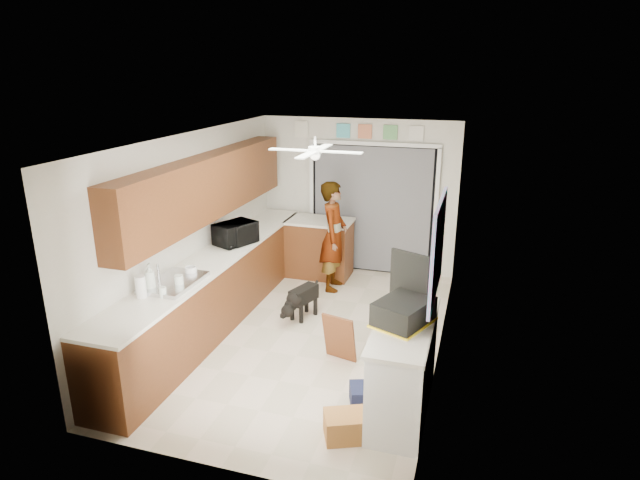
# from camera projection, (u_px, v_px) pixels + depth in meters

# --- Properties ---
(floor) EXTENTS (5.00, 5.00, 0.00)m
(floor) POSITION_uv_depth(u_px,v_px,m) (311.00, 334.00, 6.84)
(floor) COLOR beige
(floor) RESTS_ON ground
(ceiling) EXTENTS (5.00, 5.00, 0.00)m
(ceiling) POSITION_uv_depth(u_px,v_px,m) (310.00, 138.00, 6.07)
(ceiling) COLOR white
(ceiling) RESTS_ON ground
(wall_back) EXTENTS (3.20, 0.00, 3.20)m
(wall_back) POSITION_uv_depth(u_px,v_px,m) (358.00, 196.00, 8.73)
(wall_back) COLOR beige
(wall_back) RESTS_ON ground
(wall_front) EXTENTS (3.20, 0.00, 3.20)m
(wall_front) POSITION_uv_depth(u_px,v_px,m) (212.00, 338.00, 4.18)
(wall_front) COLOR beige
(wall_front) RESTS_ON ground
(wall_left) EXTENTS (0.00, 5.00, 5.00)m
(wall_left) POSITION_uv_depth(u_px,v_px,m) (193.00, 231.00, 6.90)
(wall_left) COLOR beige
(wall_left) RESTS_ON ground
(wall_right) EXTENTS (0.00, 5.00, 5.00)m
(wall_right) POSITION_uv_depth(u_px,v_px,m) (445.00, 255.00, 6.01)
(wall_right) COLOR beige
(wall_right) RESTS_ON ground
(left_base_cabinets) EXTENTS (0.60, 4.80, 0.90)m
(left_base_cabinets) POSITION_uv_depth(u_px,v_px,m) (217.00, 290.00, 7.07)
(left_base_cabinets) COLOR #632F17
(left_base_cabinets) RESTS_ON floor
(left_countertop) EXTENTS (0.62, 4.80, 0.04)m
(left_countertop) POSITION_uv_depth(u_px,v_px,m) (216.00, 257.00, 6.92)
(left_countertop) COLOR white
(left_countertop) RESTS_ON left_base_cabinets
(upper_cabinets) EXTENTS (0.32, 4.00, 0.80)m
(upper_cabinets) POSITION_uv_depth(u_px,v_px,m) (209.00, 186.00, 6.87)
(upper_cabinets) COLOR #632F17
(upper_cabinets) RESTS_ON wall_left
(sink_basin) EXTENTS (0.50, 0.76, 0.06)m
(sink_basin) POSITION_uv_depth(u_px,v_px,m) (174.00, 283.00, 6.00)
(sink_basin) COLOR silver
(sink_basin) RESTS_ON left_countertop
(faucet) EXTENTS (0.03, 0.03, 0.22)m
(faucet) POSITION_uv_depth(u_px,v_px,m) (158.00, 273.00, 6.02)
(faucet) COLOR silver
(faucet) RESTS_ON left_countertop
(peninsula_base) EXTENTS (1.00, 0.60, 0.90)m
(peninsula_base) POSITION_uv_depth(u_px,v_px,m) (319.00, 249.00, 8.66)
(peninsula_base) COLOR #632F17
(peninsula_base) RESTS_ON floor
(peninsula_top) EXTENTS (1.04, 0.64, 0.04)m
(peninsula_top) POSITION_uv_depth(u_px,v_px,m) (319.00, 221.00, 8.52)
(peninsula_top) COLOR white
(peninsula_top) RESTS_ON peninsula_base
(back_opening_recess) EXTENTS (2.00, 0.06, 2.10)m
(back_opening_recess) POSITION_uv_depth(u_px,v_px,m) (372.00, 210.00, 8.69)
(back_opening_recess) COLOR black
(back_opening_recess) RESTS_ON wall_back
(curtain_panel) EXTENTS (1.90, 0.03, 2.05)m
(curtain_panel) POSITION_uv_depth(u_px,v_px,m) (371.00, 210.00, 8.66)
(curtain_panel) COLOR slate
(curtain_panel) RESTS_ON wall_back
(door_trim_left) EXTENTS (0.06, 0.04, 2.10)m
(door_trim_left) POSITION_uv_depth(u_px,v_px,m) (312.00, 205.00, 8.95)
(door_trim_left) COLOR white
(door_trim_left) RESTS_ON wall_back
(door_trim_right) EXTENTS (0.06, 0.04, 2.10)m
(door_trim_right) POSITION_uv_depth(u_px,v_px,m) (435.00, 215.00, 8.38)
(door_trim_right) COLOR white
(door_trim_right) RESTS_ON wall_back
(door_trim_head) EXTENTS (2.10, 0.04, 0.06)m
(door_trim_head) POSITION_uv_depth(u_px,v_px,m) (374.00, 144.00, 8.33)
(door_trim_head) COLOR white
(door_trim_head) RESTS_ON wall_back
(header_frame_1) EXTENTS (0.22, 0.02, 0.22)m
(header_frame_1) POSITION_uv_depth(u_px,v_px,m) (343.00, 131.00, 8.45)
(header_frame_1) COLOR #4CBACD
(header_frame_1) RESTS_ON wall_back
(header_frame_2) EXTENTS (0.22, 0.02, 0.22)m
(header_frame_2) POSITION_uv_depth(u_px,v_px,m) (365.00, 132.00, 8.35)
(header_frame_2) COLOR #D2744E
(header_frame_2) RESTS_ON wall_back
(header_frame_3) EXTENTS (0.22, 0.02, 0.22)m
(header_frame_3) POSITION_uv_depth(u_px,v_px,m) (390.00, 132.00, 8.24)
(header_frame_3) COLOR #5CA15F
(header_frame_3) RESTS_ON wall_back
(header_frame_4) EXTENTS (0.22, 0.02, 0.22)m
(header_frame_4) POSITION_uv_depth(u_px,v_px,m) (416.00, 133.00, 8.12)
(header_frame_4) COLOR silver
(header_frame_4) RESTS_ON wall_back
(route66_sign) EXTENTS (0.22, 0.02, 0.26)m
(route66_sign) POSITION_uv_depth(u_px,v_px,m) (301.00, 129.00, 8.64)
(route66_sign) COLOR silver
(route66_sign) RESTS_ON wall_back
(right_counter_base) EXTENTS (0.50, 1.40, 0.90)m
(right_counter_base) POSITION_uv_depth(u_px,v_px,m) (404.00, 369.00, 5.24)
(right_counter_base) COLOR white
(right_counter_base) RESTS_ON floor
(right_counter_top) EXTENTS (0.54, 1.44, 0.04)m
(right_counter_top) POSITION_uv_depth(u_px,v_px,m) (405.00, 325.00, 5.09)
(right_counter_top) COLOR white
(right_counter_top) RESTS_ON right_counter_base
(abstract_painting) EXTENTS (0.03, 1.15, 0.95)m
(abstract_painting) POSITION_uv_depth(u_px,v_px,m) (438.00, 249.00, 4.98)
(abstract_painting) COLOR #FF5DD7
(abstract_painting) RESTS_ON wall_right
(ceiling_fan) EXTENTS (1.14, 1.14, 0.24)m
(ceiling_fan) POSITION_uv_depth(u_px,v_px,m) (315.00, 151.00, 6.31)
(ceiling_fan) COLOR white
(ceiling_fan) RESTS_ON ceiling
(microwave) EXTENTS (0.56, 0.65, 0.30)m
(microwave) POSITION_uv_depth(u_px,v_px,m) (235.00, 233.00, 7.32)
(microwave) COLOR black
(microwave) RESTS_ON left_countertop
(soap_bottle) EXTENTS (0.15, 0.15, 0.32)m
(soap_bottle) POSITION_uv_depth(u_px,v_px,m) (150.00, 277.00, 5.78)
(soap_bottle) COLOR silver
(soap_bottle) RESTS_ON left_countertop
(cup) EXTENTS (0.17, 0.17, 0.11)m
(cup) POSITION_uv_depth(u_px,v_px,m) (191.00, 271.00, 6.23)
(cup) COLOR white
(cup) RESTS_ON left_countertop
(jar_a) EXTENTS (0.11, 0.11, 0.14)m
(jar_a) POSITION_uv_depth(u_px,v_px,m) (179.00, 281.00, 5.90)
(jar_a) COLOR silver
(jar_a) RESTS_ON left_countertop
(jar_b) EXTENTS (0.08, 0.08, 0.12)m
(jar_b) POSITION_uv_depth(u_px,v_px,m) (163.00, 292.00, 5.65)
(jar_b) COLOR silver
(jar_b) RESTS_ON left_countertop
(paper_towel_roll) EXTENTS (0.13, 0.13, 0.24)m
(paper_towel_roll) POSITION_uv_depth(u_px,v_px,m) (141.00, 287.00, 5.63)
(paper_towel_roll) COLOR white
(paper_towel_roll) RESTS_ON left_countertop
(suitcase) EXTENTS (0.59, 0.67, 0.24)m
(suitcase) POSITION_uv_depth(u_px,v_px,m) (404.00, 312.00, 5.06)
(suitcase) COLOR black
(suitcase) RESTS_ON right_counter_top
(suitcase_rim) EXTENTS (0.63, 0.70, 0.02)m
(suitcase_rim) POSITION_uv_depth(u_px,v_px,m) (403.00, 322.00, 5.09)
(suitcase_rim) COLOR yellow
(suitcase_rim) RESTS_ON suitcase
(suitcase_lid) EXTENTS (0.40, 0.19, 0.50)m
(suitcase_lid) POSITION_uv_depth(u_px,v_px,m) (409.00, 276.00, 5.25)
(suitcase_lid) COLOR black
(suitcase_lid) RESTS_ON suitcase
(cardboard_box) EXTENTS (0.48, 0.42, 0.24)m
(cardboard_box) POSITION_uv_depth(u_px,v_px,m) (346.00, 426.00, 4.91)
(cardboard_box) COLOR #B47538
(cardboard_box) RESTS_ON floor
(navy_crate) EXTENTS (0.41, 0.37, 0.20)m
(navy_crate) POSITION_uv_depth(u_px,v_px,m) (367.00, 395.00, 5.40)
(navy_crate) COLOR #161B38
(navy_crate) RESTS_ON floor
(cabinet_door_panel) EXTENTS (0.42, 0.24, 0.58)m
(cabinet_door_panel) POSITION_uv_depth(u_px,v_px,m) (339.00, 338.00, 6.15)
(cabinet_door_panel) COLOR #632F17
(cabinet_door_panel) RESTS_ON floor
(man) EXTENTS (0.45, 0.64, 1.68)m
(man) POSITION_uv_depth(u_px,v_px,m) (334.00, 236.00, 8.03)
(man) COLOR white
(man) RESTS_ON floor
(dog) EXTENTS (0.46, 0.68, 0.49)m
(dog) POSITION_uv_depth(u_px,v_px,m) (304.00, 301.00, 7.25)
(dog) COLOR black
(dog) RESTS_ON floor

